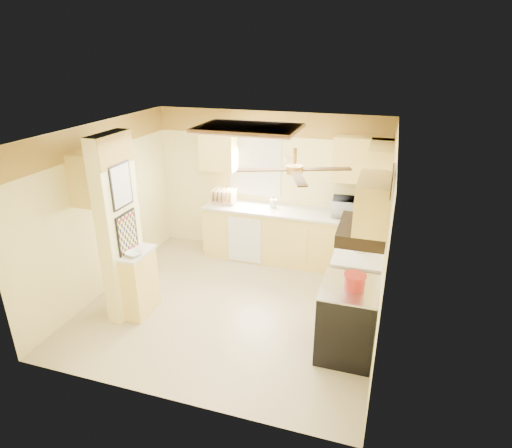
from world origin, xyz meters
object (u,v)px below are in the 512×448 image
(dutch_oven, at_px, (355,281))
(stove, at_px, (347,320))
(microwave, at_px, (349,208))
(kettle, at_px, (360,244))
(bowl, at_px, (134,254))

(dutch_oven, bearing_deg, stove, 154.19)
(stove, relative_size, dutch_oven, 3.55)
(microwave, bearing_deg, stove, 93.20)
(kettle, bearing_deg, dutch_oven, -88.90)
(bowl, height_order, dutch_oven, dutch_oven)
(bowl, xyz_separation_m, dutch_oven, (2.82, 0.08, 0.04))
(bowl, bearing_deg, microwave, 41.90)
(stove, bearing_deg, bowl, -177.94)
(stove, relative_size, kettle, 3.87)
(stove, height_order, microwave, microwave)
(bowl, distance_m, kettle, 2.97)
(bowl, bearing_deg, dutch_oven, 1.60)
(stove, height_order, kettle, kettle)
(microwave, distance_m, bowl, 3.39)
(stove, xyz_separation_m, microwave, (-0.25, 2.16, 0.63))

